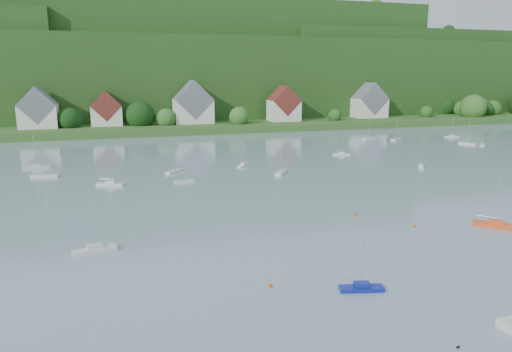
{
  "coord_description": "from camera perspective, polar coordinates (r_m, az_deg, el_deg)",
  "views": [
    {
      "loc": [
        -27.67,
        -11.35,
        23.71
      ],
      "look_at": [
        -1.49,
        75.0,
        4.0
      ],
      "focal_mm": 33.08,
      "sensor_mm": 36.0,
      "label": 1
    }
  ],
  "objects": [
    {
      "name": "village_building_2",
      "position": [
        202.46,
        -7.62,
        8.41
      ],
      "size": [
        16.0,
        11.44,
        18.0
      ],
      "color": "silver",
      "rests_on": "far_shore_strip"
    },
    {
      "name": "mooring_buoy_2",
      "position": [
        78.87,
        18.65,
        -5.84
      ],
      "size": [
        0.42,
        0.42,
        0.42
      ],
      "primitive_type": "sphere",
      "color": "#F04600",
      "rests_on": "ground"
    },
    {
      "name": "duck_pair",
      "position": [
        46.92,
        23.13,
        -18.99
      ],
      "size": [
        1.59,
        1.44,
        0.27
      ],
      "color": "black",
      "rests_on": "ground"
    },
    {
      "name": "mooring_buoy_3",
      "position": [
        82.52,
        12.01,
        -4.65
      ],
      "size": [
        0.46,
        0.46,
        0.46
      ],
      "primitive_type": "sphere",
      "color": "#F04600",
      "rests_on": "ground"
    },
    {
      "name": "far_shore_strip",
      "position": [
        214.31,
        -9.41,
        6.21
      ],
      "size": [
        600.0,
        60.0,
        3.0
      ],
      "primitive_type": "cube",
      "color": "#2D5821",
      "rests_on": "ground"
    },
    {
      "name": "mooring_buoy_1",
      "position": [
        56.6,
        13.47,
        -12.81
      ],
      "size": [
        0.5,
        0.5,
        0.5
      ],
      "primitive_type": "sphere",
      "color": "white",
      "rests_on": "ground"
    },
    {
      "name": "near_sailboat_5",
      "position": [
        83.44,
        26.99,
        -5.24
      ],
      "size": [
        5.9,
        5.89,
        8.79
      ],
      "rotation": [
        0.0,
        0.0,
        -0.78
      ],
      "color": "#E14C1D",
      "rests_on": "ground"
    },
    {
      "name": "mooring_buoy_0",
      "position": [
        54.94,
        1.73,
        -13.25
      ],
      "size": [
        0.45,
        0.45,
        0.45
      ],
      "primitive_type": "sphere",
      "color": "#F04600",
      "rests_on": "ground"
    },
    {
      "name": "village_building_4",
      "position": [
        233.64,
        13.56,
        8.52
      ],
      "size": [
        15.0,
        10.4,
        16.5
      ],
      "color": "silver",
      "rests_on": "far_shore_strip"
    },
    {
      "name": "near_sailboat_1",
      "position": [
        55.18,
        12.64,
        -12.99
      ],
      "size": [
        5.13,
        2.5,
        6.68
      ],
      "rotation": [
        0.0,
        0.0,
        -0.24
      ],
      "color": "navy",
      "rests_on": "ground"
    },
    {
      "name": "near_sailboat_6",
      "position": [
        68.04,
        -18.95,
        -8.39
      ],
      "size": [
        5.97,
        2.83,
        7.77
      ],
      "rotation": [
        0.0,
        0.0,
        0.22
      ],
      "color": "silver",
      "rests_on": "ground"
    },
    {
      "name": "far_sailboat_cluster",
      "position": [
        134.2,
        -2.68,
        2.3
      ],
      "size": [
        177.68,
        63.84,
        8.71
      ],
      "color": "silver",
      "rests_on": "ground"
    },
    {
      "name": "village_building_1",
      "position": [
        200.92,
        -17.64,
        7.48
      ],
      "size": [
        12.0,
        9.36,
        14.0
      ],
      "color": "silver",
      "rests_on": "far_shore_strip"
    },
    {
      "name": "forested_ridge",
      "position": [
        281.32,
        -11.39,
        11.92
      ],
      "size": [
        620.0,
        181.22,
        69.89
      ],
      "color": "#1B3A12",
      "rests_on": "ground"
    },
    {
      "name": "village_building_0",
      "position": [
        200.73,
        -24.85,
        7.14
      ],
      "size": [
        14.0,
        10.4,
        16.0
      ],
      "color": "silver",
      "rests_on": "far_shore_strip"
    },
    {
      "name": "village_building_3",
      "position": [
        210.79,
        3.38,
        8.42
      ],
      "size": [
        13.0,
        10.4,
        15.5
      ],
      "color": "silver",
      "rests_on": "far_shore_strip"
    }
  ]
}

